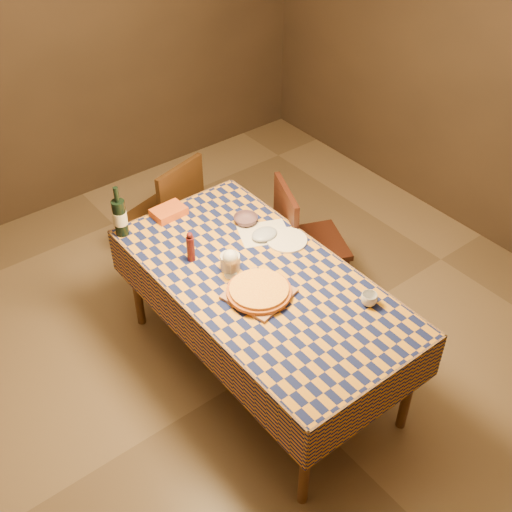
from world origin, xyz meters
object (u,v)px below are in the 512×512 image
at_px(chair_far, 171,211).
at_px(chair_right, 301,238).
at_px(pizza, 259,290).
at_px(cutting_board, 259,294).
at_px(white_plate, 287,240).
at_px(dining_table, 261,289).
at_px(bowl, 246,220).
at_px(wine_bottle, 120,217).

distance_m(chair_far, chair_right, 0.95).
bearing_deg(chair_far, pizza, -99.47).
xyz_separation_m(cutting_board, white_plate, (0.42, 0.27, -0.00)).
distance_m(dining_table, chair_right, 0.75).
bearing_deg(cutting_board, bowl, 58.87).
xyz_separation_m(white_plate, chair_right, (0.30, 0.20, -0.25)).
bearing_deg(cutting_board, white_plate, 32.37).
bearing_deg(white_plate, pizza, -147.63).
relative_size(bowl, chair_right, 0.16).
relative_size(cutting_board, pizza, 0.84).
bearing_deg(wine_bottle, chair_right, -24.38).
xyz_separation_m(wine_bottle, chair_right, (1.04, -0.47, -0.37)).
bearing_deg(chair_right, cutting_board, -147.32).
distance_m(dining_table, bowl, 0.54).
height_order(dining_table, chair_right, chair_right).
bearing_deg(dining_table, chair_right, 30.23).
bearing_deg(pizza, bowl, 58.87).
distance_m(bowl, chair_right, 0.48).
bearing_deg(dining_table, bowl, 62.25).
height_order(chair_far, chair_right, same).
bearing_deg(pizza, dining_table, 45.81).
xyz_separation_m(white_plate, chair_far, (-0.21, 1.00, -0.25)).
xyz_separation_m(pizza, wine_bottle, (-0.31, 0.94, 0.09)).
bearing_deg(white_plate, chair_right, 33.11).
bearing_deg(dining_table, cutting_board, -134.19).
height_order(wine_bottle, chair_right, wine_bottle).
relative_size(dining_table, cutting_board, 5.98).
height_order(dining_table, bowl, bowl).
relative_size(pizza, white_plate, 1.51).
height_order(bowl, wine_bottle, wine_bottle).
bearing_deg(bowl, white_plate, -74.36).
height_order(wine_bottle, white_plate, wine_bottle).
distance_m(cutting_board, chair_right, 0.90).
xyz_separation_m(cutting_board, chair_far, (0.21, 1.26, -0.26)).
bearing_deg(cutting_board, dining_table, 45.81).
bearing_deg(pizza, wine_bottle, 108.38).
bearing_deg(wine_bottle, chair_far, 31.81).
relative_size(dining_table, wine_bottle, 5.53).
bearing_deg(chair_right, wine_bottle, 155.62).
xyz_separation_m(bowl, white_plate, (0.08, -0.30, -0.02)).
bearing_deg(white_plate, wine_bottle, 137.68).
bearing_deg(bowl, chair_right, -14.12).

